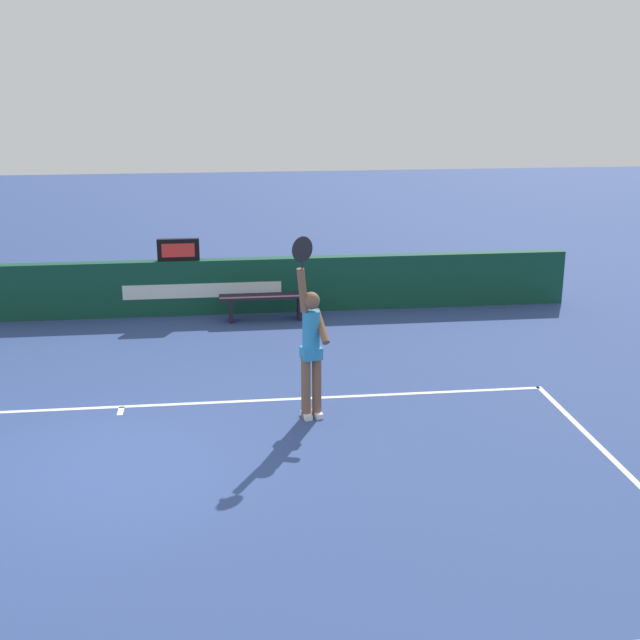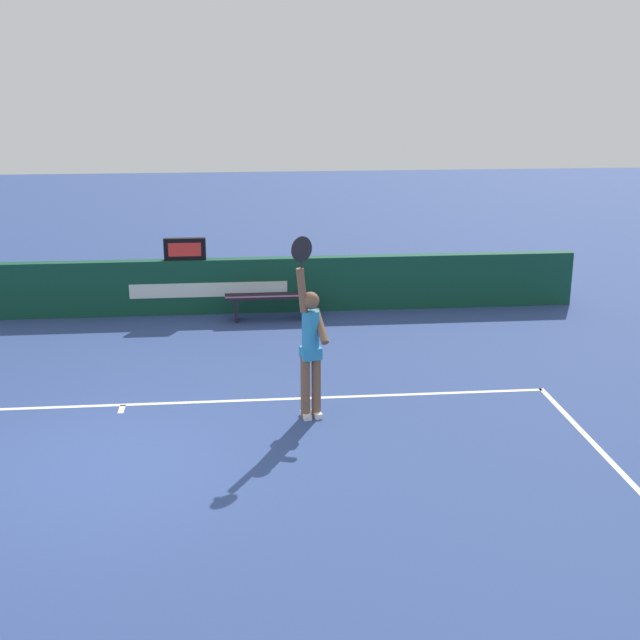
# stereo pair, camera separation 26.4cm
# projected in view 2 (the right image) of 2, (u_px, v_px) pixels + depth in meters

# --- Properties ---
(ground_plane) EXTENTS (60.00, 60.00, 0.00)m
(ground_plane) POSITION_uv_depth(u_px,v_px,m) (103.00, 465.00, 10.08)
(ground_plane) COLOR navy
(court_lines) EXTENTS (12.33, 5.78, 0.00)m
(court_lines) POSITION_uv_depth(u_px,v_px,m) (90.00, 503.00, 9.18)
(court_lines) COLOR white
(court_lines) RESTS_ON ground
(back_wall) EXTENTS (16.64, 0.26, 1.07)m
(back_wall) POSITION_uv_depth(u_px,v_px,m) (152.00, 288.00, 16.14)
(back_wall) COLOR #0F412F
(back_wall) RESTS_ON ground
(speed_display) EXTENTS (0.79, 0.13, 0.42)m
(speed_display) POSITION_uv_depth(u_px,v_px,m) (185.00, 249.00, 15.98)
(speed_display) COLOR black
(speed_display) RESTS_ON back_wall
(tennis_player) EXTENTS (0.51, 0.49, 2.53)m
(tennis_player) POSITION_uv_depth(u_px,v_px,m) (310.00, 344.00, 11.18)
(tennis_player) COLOR brown
(tennis_player) RESTS_ON ground
(tennis_ball) EXTENTS (0.07, 0.07, 0.07)m
(tennis_ball) POSITION_uv_depth(u_px,v_px,m) (295.00, 248.00, 10.85)
(tennis_ball) COLOR #D0DA3A
(courtside_bench_near) EXTENTS (1.71, 0.37, 0.49)m
(courtside_bench_near) POSITION_uv_depth(u_px,v_px,m) (271.00, 300.00, 15.82)
(courtside_bench_near) COLOR black
(courtside_bench_near) RESTS_ON ground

